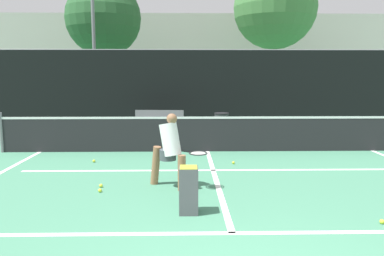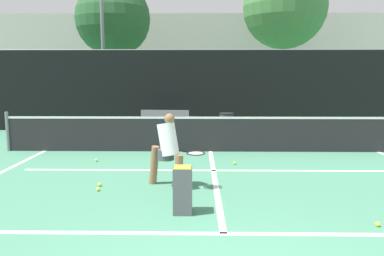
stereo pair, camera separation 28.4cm
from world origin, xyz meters
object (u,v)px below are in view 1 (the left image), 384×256
object	(u,v)px
ball_hopper	(189,189)
trash_bin	(221,125)
courtside_bench	(159,122)
parked_car	(197,108)
player_practicing	(170,148)

from	to	relation	value
ball_hopper	trash_bin	xyz separation A→B (m)	(1.17, 6.94, 0.03)
courtside_bench	trash_bin	world-z (taller)	courtside_bench
trash_bin	parked_car	distance (m)	4.57
ball_hopper	parked_car	size ratio (longest dim) A/B	0.17
player_practicing	courtside_bench	size ratio (longest dim) A/B	0.82
ball_hopper	courtside_bench	world-z (taller)	courtside_bench
player_practicing	parked_car	xyz separation A→B (m)	(0.82, 10.16, -0.14)
ball_hopper	trash_bin	world-z (taller)	trash_bin
ball_hopper	trash_bin	bearing A→B (deg)	80.43
courtside_bench	trash_bin	xyz separation A→B (m)	(2.10, -0.34, -0.07)
ball_hopper	courtside_bench	size ratio (longest dim) A/B	0.42
ball_hopper	trash_bin	distance (m)	7.04
parked_car	trash_bin	bearing A→B (deg)	-81.51
courtside_bench	player_practicing	bearing A→B (deg)	-79.99
ball_hopper	courtside_bench	distance (m)	7.34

